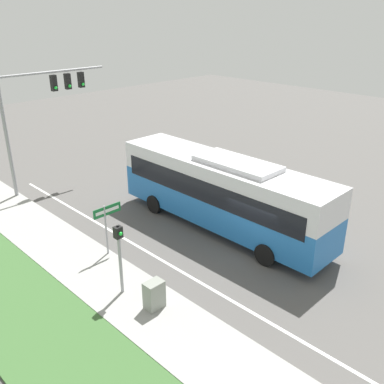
{
  "coord_description": "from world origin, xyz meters",
  "views": [
    {
      "loc": [
        -13.85,
        -9.6,
        9.98
      ],
      "look_at": [
        -0.51,
        3.78,
        1.9
      ],
      "focal_mm": 40.0,
      "sensor_mm": 36.0,
      "label": 1
    }
  ],
  "objects_px": {
    "signal_gantry": "(40,103)",
    "utility_cabinet": "(154,295)",
    "bus": "(222,189)",
    "street_sign": "(107,220)",
    "pedestrian_signal": "(119,249)"
  },
  "relations": [
    {
      "from": "bus",
      "to": "street_sign",
      "type": "bearing_deg",
      "value": 162.37
    },
    {
      "from": "signal_gantry",
      "to": "street_sign",
      "type": "relative_size",
      "value": 2.9
    },
    {
      "from": "signal_gantry",
      "to": "utility_cabinet",
      "type": "relative_size",
      "value": 6.56
    },
    {
      "from": "bus",
      "to": "utility_cabinet",
      "type": "xyz_separation_m",
      "value": [
        -6.46,
        -2.55,
        -1.4
      ]
    },
    {
      "from": "utility_cabinet",
      "to": "pedestrian_signal",
      "type": "bearing_deg",
      "value": 99.66
    },
    {
      "from": "pedestrian_signal",
      "to": "utility_cabinet",
      "type": "height_order",
      "value": "pedestrian_signal"
    },
    {
      "from": "street_sign",
      "to": "utility_cabinet",
      "type": "distance_m",
      "value": 4.53
    },
    {
      "from": "signal_gantry",
      "to": "pedestrian_signal",
      "type": "bearing_deg",
      "value": -105.96
    },
    {
      "from": "utility_cabinet",
      "to": "signal_gantry",
      "type": "bearing_deg",
      "value": 76.9
    },
    {
      "from": "bus",
      "to": "utility_cabinet",
      "type": "bearing_deg",
      "value": -158.46
    },
    {
      "from": "pedestrian_signal",
      "to": "signal_gantry",
      "type": "bearing_deg",
      "value": 74.04
    },
    {
      "from": "signal_gantry",
      "to": "pedestrian_signal",
      "type": "relative_size",
      "value": 2.42
    },
    {
      "from": "bus",
      "to": "signal_gantry",
      "type": "relative_size",
      "value": 1.66
    },
    {
      "from": "signal_gantry",
      "to": "utility_cabinet",
      "type": "distance_m",
      "value": 14.4
    },
    {
      "from": "pedestrian_signal",
      "to": "street_sign",
      "type": "xyz_separation_m",
      "value": [
        1.29,
        2.72,
        -0.26
      ]
    }
  ]
}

